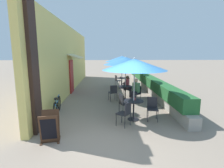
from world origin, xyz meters
name	(u,v)px	position (x,y,z in m)	size (l,w,h in m)	color
ground_plane	(111,139)	(0.00, 0.00, 0.00)	(120.00, 120.00, 0.00)	gray
cafe_facade_wall	(70,60)	(-2.54, 7.02, 2.09)	(0.98, 14.31, 4.20)	#E0CC6B
planter_hedge	(148,82)	(2.75, 7.06, 0.54)	(0.60, 13.31, 1.01)	gray
patio_table_near	(134,106)	(0.90, 1.53, 0.54)	(0.75, 0.75, 0.76)	black
patio_umbrella_near	(135,64)	(0.90, 1.53, 2.13)	(2.37, 2.37, 2.38)	#B7B7BC
cafe_chair_near_left	(125,112)	(0.51, 0.93, 0.52)	(0.56, 0.56, 0.87)	#232328
cafe_chair_near_right	(152,107)	(1.62, 1.50, 0.52)	(0.46, 0.46, 0.87)	#232328
cafe_chair_near_back	(123,102)	(0.57, 2.17, 0.52)	(0.52, 0.52, 0.87)	#232328
coffee_cup_near	(135,99)	(0.95, 1.61, 0.80)	(0.07, 0.07, 0.09)	#B73D3D
patio_table_mid	(125,90)	(0.90, 4.47, 0.54)	(0.75, 0.75, 0.76)	black
patio_umbrella_mid	(126,61)	(0.90, 4.47, 2.13)	(2.37, 2.37, 2.38)	#B7B7BC
cafe_chair_mid_left	(137,92)	(1.45, 4.01, 0.52)	(0.57, 0.57, 0.87)	#232328
seated_patron_mid_left	(135,89)	(1.37, 3.93, 0.69)	(0.51, 0.51, 1.25)	#23232D
cafe_chair_mid_right	(126,88)	(1.03, 5.18, 0.52)	(0.50, 0.50, 0.87)	#232328
seated_patron_mid_right	(128,85)	(1.13, 5.15, 0.69)	(0.47, 0.42, 1.25)	#23232D
cafe_chair_mid_back	(113,92)	(0.22, 4.23, 0.52)	(0.48, 0.48, 0.87)	#232328
patio_table_far	(122,81)	(0.99, 7.66, 0.54)	(0.75, 0.75, 0.76)	black
patio_umbrella_far	(122,59)	(0.99, 7.66, 2.13)	(2.37, 2.37, 2.38)	#B7B7BC
cafe_chair_far_left	(127,83)	(1.27, 7.00, 0.52)	(0.50, 0.50, 0.87)	#232328
cafe_chair_far_right	(117,80)	(0.71, 8.32, 0.52)	(0.50, 0.50, 0.87)	#232328
coffee_cup_far	(121,77)	(0.91, 7.71, 0.80)	(0.07, 0.07, 0.09)	#232328
bicycle_leaning	(57,106)	(-2.20, 2.25, 0.35)	(0.26, 1.70, 0.76)	black
menu_board	(50,127)	(-1.78, -0.04, 0.43)	(0.61, 0.71, 0.87)	#422819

